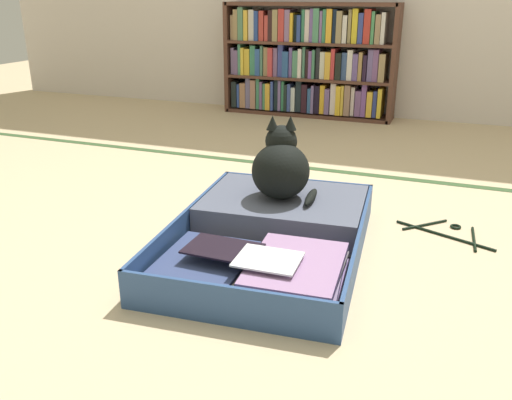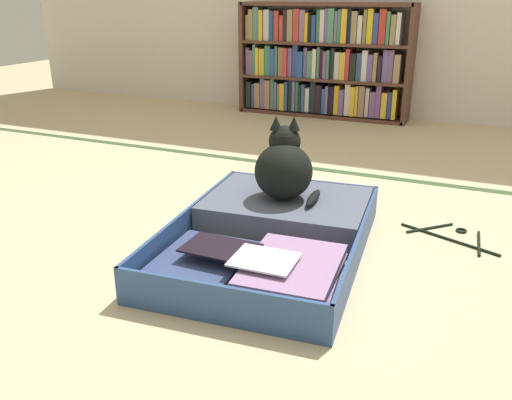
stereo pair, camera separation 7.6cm
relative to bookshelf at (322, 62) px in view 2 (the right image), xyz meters
name	(u,v)px [view 2 (the right image)]	position (x,y,z in m)	size (l,w,h in m)	color
ground_plane	(278,262)	(0.55, -2.27, -0.38)	(10.00, 10.00, 0.00)	#CEB68C
tatami_border	(352,173)	(0.55, -1.25, -0.38)	(4.80, 0.05, 0.00)	#35512C
bookshelf	(322,62)	(0.00, 0.00, 0.00)	(1.23, 0.22, 0.78)	#543428
open_suitcase	(276,231)	(0.50, -2.15, -0.33)	(0.70, 0.97, 0.12)	navy
black_cat	(284,168)	(0.46, -1.99, -0.15)	(0.28, 0.28, 0.30)	black
clothes_hanger	(453,236)	(1.07, -1.84, -0.38)	(0.36, 0.25, 0.01)	black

